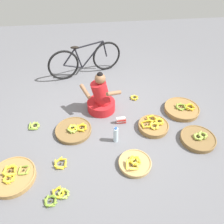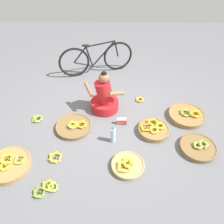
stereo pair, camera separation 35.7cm
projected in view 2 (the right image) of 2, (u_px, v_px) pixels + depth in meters
name	position (u px, v px, depth m)	size (l,w,h in m)	color
ground_plane	(112.00, 119.00, 3.96)	(10.00, 10.00, 0.00)	slate
vendor_woman_front	(105.00, 98.00, 4.01)	(0.74, 0.52, 0.81)	red
bicycle_leaning	(96.00, 59.00, 4.93)	(1.64, 0.57, 0.73)	black
banana_basket_back_left	(154.00, 130.00, 3.68)	(0.52, 0.52, 0.17)	olive
banana_basket_front_left	(198.00, 147.00, 3.40)	(0.57, 0.57, 0.15)	brown
banana_basket_mid_right	(128.00, 165.00, 3.16)	(0.49, 0.49, 0.14)	tan
banana_basket_near_bicycle	(74.00, 126.00, 3.76)	(0.61, 0.61, 0.14)	brown
banana_basket_front_center	(9.00, 165.00, 3.16)	(0.64, 0.64, 0.17)	#A87F47
banana_basket_mid_left	(187.00, 115.00, 3.96)	(0.65, 0.65, 0.16)	olive
loose_bananas_front_right	(47.00, 189.00, 2.91)	(0.34, 0.30, 0.08)	olive
loose_bananas_back_right	(38.00, 119.00, 3.93)	(0.21, 0.19, 0.08)	#9EB747
loose_bananas_near_vendor	(55.00, 158.00, 3.28)	(0.22, 0.22, 0.09)	yellow
loose_bananas_back_center	(140.00, 100.00, 4.35)	(0.19, 0.19, 0.07)	yellow
water_bottle	(113.00, 135.00, 3.47)	(0.08, 0.08, 0.30)	silver
packet_carton_stack	(122.00, 121.00, 3.83)	(0.18, 0.07, 0.12)	red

